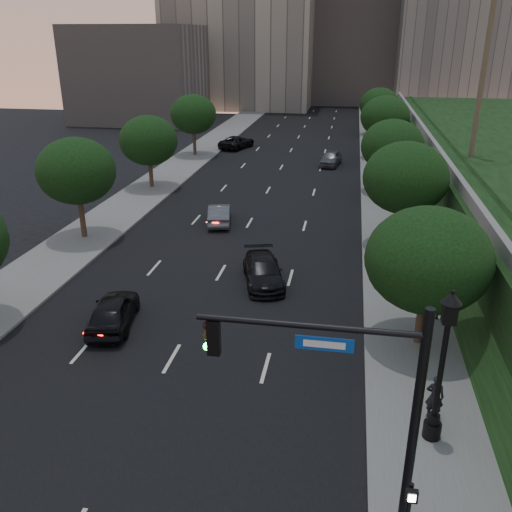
% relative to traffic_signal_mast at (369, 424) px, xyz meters
% --- Properties ---
extents(ground, '(160.00, 160.00, 0.00)m').
position_rel_traffic_signal_mast_xyz_m(ground, '(-7.73, 2.34, -3.67)').
color(ground, black).
rests_on(ground, ground).
extents(road_surface, '(16.00, 140.00, 0.02)m').
position_rel_traffic_signal_mast_xyz_m(road_surface, '(-7.73, 32.34, -3.66)').
color(road_surface, black).
rests_on(road_surface, ground).
extents(sidewalk_right, '(4.50, 140.00, 0.15)m').
position_rel_traffic_signal_mast_xyz_m(sidewalk_right, '(2.52, 32.34, -3.60)').
color(sidewalk_right, slate).
rests_on(sidewalk_right, ground).
extents(sidewalk_left, '(4.50, 140.00, 0.15)m').
position_rel_traffic_signal_mast_xyz_m(sidewalk_left, '(-17.98, 32.34, -3.60)').
color(sidewalk_left, slate).
rests_on(sidewalk_left, ground).
extents(parapet_wall, '(0.35, 90.00, 0.70)m').
position_rel_traffic_signal_mast_xyz_m(parapet_wall, '(5.77, 30.34, 0.68)').
color(parapet_wall, slate).
rests_on(parapet_wall, embankment).
extents(office_block_left, '(26.00, 20.00, 32.00)m').
position_rel_traffic_signal_mast_xyz_m(office_block_left, '(-21.73, 94.34, 12.33)').
color(office_block_left, gray).
rests_on(office_block_left, ground).
extents(office_block_mid, '(22.00, 18.00, 26.00)m').
position_rel_traffic_signal_mast_xyz_m(office_block_mid, '(-1.73, 104.34, 9.33)').
color(office_block_mid, gray).
rests_on(office_block_mid, ground).
extents(office_block_right, '(20.00, 22.00, 36.00)m').
position_rel_traffic_signal_mast_xyz_m(office_block_right, '(16.27, 98.34, 14.33)').
color(office_block_right, gray).
rests_on(office_block_right, ground).
extents(office_block_filler, '(18.00, 16.00, 14.00)m').
position_rel_traffic_signal_mast_xyz_m(office_block_filler, '(-33.73, 72.34, 3.33)').
color(office_block_filler, gray).
rests_on(office_block_filler, ground).
extents(tree_right_a, '(5.20, 5.20, 6.24)m').
position_rel_traffic_signal_mast_xyz_m(tree_right_a, '(2.57, 10.34, 0.35)').
color(tree_right_a, '#38281C').
rests_on(tree_right_a, ground).
extents(tree_right_b, '(5.20, 5.20, 6.74)m').
position_rel_traffic_signal_mast_xyz_m(tree_right_b, '(2.57, 22.34, 0.84)').
color(tree_right_b, '#38281C').
rests_on(tree_right_b, ground).
extents(tree_right_c, '(5.20, 5.20, 6.24)m').
position_rel_traffic_signal_mast_xyz_m(tree_right_c, '(2.57, 35.34, 0.35)').
color(tree_right_c, '#38281C').
rests_on(tree_right_c, ground).
extents(tree_right_d, '(5.20, 5.20, 6.74)m').
position_rel_traffic_signal_mast_xyz_m(tree_right_d, '(2.57, 49.34, 0.84)').
color(tree_right_d, '#38281C').
rests_on(tree_right_d, ground).
extents(tree_right_e, '(5.20, 5.20, 6.24)m').
position_rel_traffic_signal_mast_xyz_m(tree_right_e, '(2.57, 64.34, 0.35)').
color(tree_right_e, '#38281C').
rests_on(tree_right_e, ground).
extents(tree_left_b, '(5.00, 5.00, 6.71)m').
position_rel_traffic_signal_mast_xyz_m(tree_left_b, '(-18.03, 20.34, 0.90)').
color(tree_left_b, '#38281C').
rests_on(tree_left_b, ground).
extents(tree_left_c, '(5.00, 5.00, 6.34)m').
position_rel_traffic_signal_mast_xyz_m(tree_left_c, '(-18.03, 33.34, 0.53)').
color(tree_left_c, '#38281C').
rests_on(tree_left_c, ground).
extents(tree_left_d, '(5.00, 5.00, 6.71)m').
position_rel_traffic_signal_mast_xyz_m(tree_left_d, '(-18.03, 47.34, 0.90)').
color(tree_left_d, '#38281C').
rests_on(tree_left_d, ground).
extents(traffic_signal_mast, '(5.68, 0.56, 7.00)m').
position_rel_traffic_signal_mast_xyz_m(traffic_signal_mast, '(0.00, 0.00, 0.00)').
color(traffic_signal_mast, black).
rests_on(traffic_signal_mast, ground).
extents(street_lamp, '(0.64, 0.64, 5.62)m').
position_rel_traffic_signal_mast_xyz_m(street_lamp, '(2.40, 4.11, -1.04)').
color(street_lamp, black).
rests_on(street_lamp, ground).
extents(sedan_near_left, '(2.59, 4.75, 1.53)m').
position_rel_traffic_signal_mast_xyz_m(sedan_near_left, '(-11.26, 9.60, -2.91)').
color(sedan_near_left, black).
rests_on(sedan_near_left, ground).
extents(sedan_mid_left, '(2.32, 4.55, 1.43)m').
position_rel_traffic_signal_mast_xyz_m(sedan_mid_left, '(-9.84, 24.93, -2.96)').
color(sedan_mid_left, '#57585E').
rests_on(sedan_mid_left, ground).
extents(sedan_far_left, '(4.02, 5.83, 1.48)m').
position_rel_traffic_signal_mast_xyz_m(sedan_far_left, '(-14.27, 52.42, -2.93)').
color(sedan_far_left, black).
rests_on(sedan_far_left, ground).
extents(sedan_near_right, '(3.22, 5.20, 1.41)m').
position_rel_traffic_signal_mast_xyz_m(sedan_near_right, '(-5.14, 15.44, -2.97)').
color(sedan_near_right, black).
rests_on(sedan_near_right, ground).
extents(sedan_far_right, '(2.44, 4.69, 1.52)m').
position_rel_traffic_signal_mast_xyz_m(sedan_far_right, '(-2.80, 45.05, -2.91)').
color(sedan_far_right, '#505256').
rests_on(sedan_far_right, ground).
extents(pedestrian_a, '(0.67, 0.50, 1.70)m').
position_rel_traffic_signal_mast_xyz_m(pedestrian_a, '(2.55, 5.16, -2.67)').
color(pedestrian_a, black).
rests_on(pedestrian_a, sidewalk_right).
extents(pedestrian_b, '(0.90, 0.79, 1.57)m').
position_rel_traffic_signal_mast_xyz_m(pedestrian_b, '(3.77, 12.65, -2.74)').
color(pedestrian_b, black).
rests_on(pedestrian_b, sidewalk_right).
extents(pedestrian_c, '(1.15, 0.52, 1.93)m').
position_rel_traffic_signal_mast_xyz_m(pedestrian_c, '(1.85, 16.08, -2.56)').
color(pedestrian_c, black).
rests_on(pedestrian_c, sidewalk_right).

